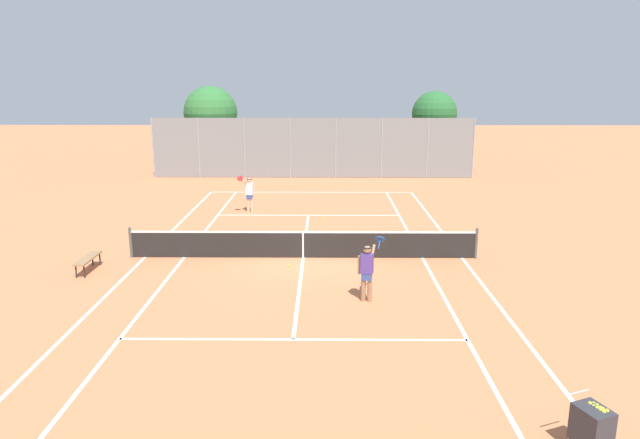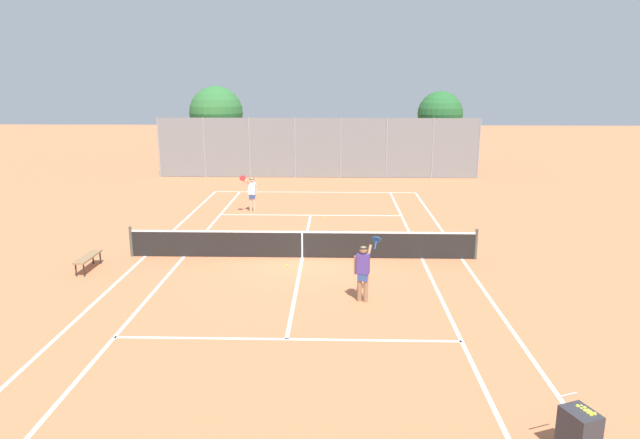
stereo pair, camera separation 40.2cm
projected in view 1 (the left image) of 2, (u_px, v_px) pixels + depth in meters
The scene contains 12 objects.
ground_plane at pixel (303, 258), 19.71m from camera, with size 120.00×120.00×0.00m, color #C67047.
court_line_markings at pixel (303, 258), 19.71m from camera, with size 11.10×23.90×0.01m.
tennis_net at pixel (303, 244), 19.59m from camera, with size 12.00×0.10×1.07m.
ball_cart at pixel (592, 426), 9.23m from camera, with size 0.67×0.75×0.96m.
player_near_side at pixel (367, 269), 15.65m from camera, with size 0.79×0.71×1.77m.
player_far_left at pixel (249, 192), 26.37m from camera, with size 0.76×0.72×1.77m.
loose_tennis_ball_0 at pixel (323, 218), 25.28m from camera, with size 0.07×0.07×0.07m, color #D1DB33.
loose_tennis_ball_1 at pixel (288, 266), 18.79m from camera, with size 0.07×0.07×0.07m, color #D1DB33.
courtside_bench at pixel (88, 259), 18.23m from camera, with size 0.36×1.50×0.47m.
back_fence at pixel (313, 148), 35.53m from camera, with size 20.09×0.08×3.74m.
tree_behind_left at pixel (211, 114), 36.99m from camera, with size 3.46×3.46×5.64m.
tree_behind_right at pixel (434, 115), 37.40m from camera, with size 2.94×2.94×5.31m.
Camera 1 is at (0.74, -18.83, 5.97)m, focal length 32.00 mm.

